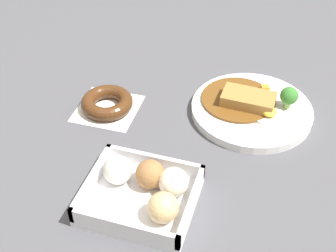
% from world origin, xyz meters
% --- Properties ---
extents(ground_plane, '(1.60, 1.60, 0.00)m').
position_xyz_m(ground_plane, '(0.00, 0.00, 0.00)').
color(ground_plane, '#4C4C51').
extents(curry_plate, '(0.26, 0.26, 0.07)m').
position_xyz_m(curry_plate, '(-0.14, -0.15, 0.01)').
color(curry_plate, white).
rests_on(curry_plate, ground_plane).
extents(donut_box, '(0.19, 0.16, 0.06)m').
position_xyz_m(donut_box, '(-0.00, 0.14, 0.03)').
color(donut_box, white).
rests_on(donut_box, ground_plane).
extents(chocolate_ring_donut, '(0.13, 0.13, 0.03)m').
position_xyz_m(chocolate_ring_donut, '(0.16, -0.07, 0.02)').
color(chocolate_ring_donut, white).
rests_on(chocolate_ring_donut, ground_plane).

